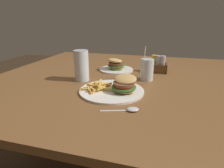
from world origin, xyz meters
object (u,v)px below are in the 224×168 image
Objects in this scene: juice_glass at (147,71)px; beer_glass at (82,66)px; meal_plate_near at (116,88)px; condiment_caddy at (158,66)px; spoon at (130,109)px; meal_plate_far at (116,66)px.

beer_glass is at bearing -163.89° from juice_glass.
meal_plate_near is 0.27m from juice_glass.
juice_glass is at bearing -106.24° from condiment_caddy.
juice_glass is 0.41m from spoon.
meal_plate_near is 1.61× the size of juice_glass.
juice_glass reaches higher than meal_plate_near.
spoon is 0.60m from meal_plate_far.
condiment_caddy is at bearing 73.76° from juice_glass.
juice_glass is (0.12, 0.23, 0.03)m from meal_plate_near.
beer_glass is 1.15× the size of spoon.
meal_plate_far is at bearing 104.29° from meal_plate_near.
meal_plate_far is at bearing 62.40° from beer_glass.
condiment_caddy reaches higher than spoon.
beer_glass reaches higher than meal_plate_near.
juice_glass is at bearing 16.11° from beer_glass.
condiment_caddy is at bearing 64.81° from spoon.
beer_glass is at bearing 120.30° from spoon.
meal_plate_far is (-0.10, 0.39, 0.01)m from meal_plate_near.
beer_glass is 0.51m from condiment_caddy.
meal_plate_near is 1.82× the size of beer_glass.
spoon is at bearing -93.01° from juice_glass.
meal_plate_near is 2.09× the size of spoon.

